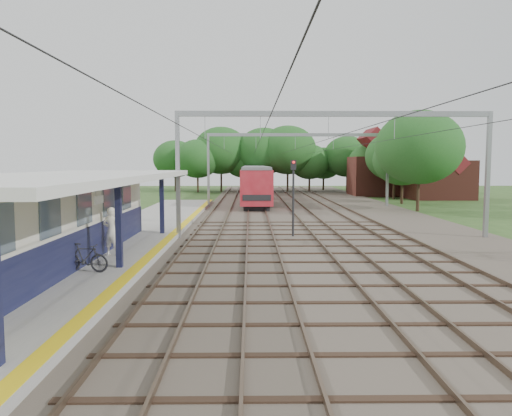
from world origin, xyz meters
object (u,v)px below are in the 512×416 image
object	(u,v)px
person	(112,231)
signal_post	(293,189)
train	(255,181)
bicycle	(85,258)

from	to	relation	value
person	signal_post	world-z (taller)	signal_post
signal_post	train	bearing A→B (deg)	95.28
person	train	world-z (taller)	train
bicycle	train	bearing A→B (deg)	0.62
train	person	bearing A→B (deg)	-99.27
bicycle	person	bearing A→B (deg)	8.14
person	signal_post	xyz separation A→B (m)	(8.18, 7.09, 1.38)
train	signal_post	size ratio (longest dim) A/B	8.15
person	train	size ratio (longest dim) A/B	0.06
person	train	xyz separation A→B (m)	(6.33, 38.76, 0.73)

